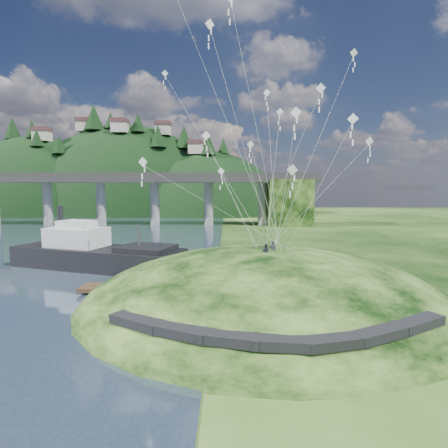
{
  "coord_description": "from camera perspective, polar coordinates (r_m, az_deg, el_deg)",
  "views": [
    {
      "loc": [
        4.33,
        -30.19,
        10.78
      ],
      "look_at": [
        4.0,
        6.0,
        7.0
      ],
      "focal_mm": 28.0,
      "sensor_mm": 36.0,
      "label": 1
    }
  ],
  "objects": [
    {
      "name": "bridge",
      "position": [
        104.88,
        -16.62,
        5.13
      ],
      "size": [
        160.0,
        11.0,
        15.0
      ],
      "color": "#2D2B2B",
      "rests_on": "ground"
    },
    {
      "name": "far_ridge",
      "position": [
        160.75,
        -16.83,
        -0.8
      ],
      "size": [
        153.0,
        70.0,
        94.5
      ],
      "color": "black",
      "rests_on": "ground"
    },
    {
      "name": "ground",
      "position": [
        32.35,
        -7.41,
        -13.55
      ],
      "size": [
        320.0,
        320.0,
        0.0
      ],
      "primitive_type": "plane",
      "color": "black",
      "rests_on": "ground"
    },
    {
      "name": "work_barge",
      "position": [
        50.08,
        -20.36,
        -4.42
      ],
      "size": [
        24.54,
        13.58,
        8.3
      ],
      "color": "black",
      "rests_on": "ground"
    },
    {
      "name": "grass_hill",
      "position": [
        34.65,
        6.8,
        -14.84
      ],
      "size": [
        36.0,
        32.0,
        13.0
      ],
      "color": "black",
      "rests_on": "ground"
    },
    {
      "name": "footpath",
      "position": [
        22.44,
        8.89,
        -16.91
      ],
      "size": [
        22.29,
        5.84,
        0.83
      ],
      "color": "black",
      "rests_on": "ground"
    },
    {
      "name": "wooden_dock",
      "position": [
        36.68,
        -10.66,
        -10.41
      ],
      "size": [
        16.19,
        3.57,
        1.15
      ],
      "color": "#382617",
      "rests_on": "ground"
    },
    {
      "name": "kite_flyers",
      "position": [
        32.12,
        7.34,
        -3.01
      ],
      "size": [
        1.55,
        1.48,
        1.78
      ],
      "color": "#282D36",
      "rests_on": "ground"
    },
    {
      "name": "kite_swarm",
      "position": [
        33.12,
        5.7,
        18.57
      ],
      "size": [
        21.64,
        16.56,
        16.74
      ],
      "color": "white",
      "rests_on": "ground"
    }
  ]
}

